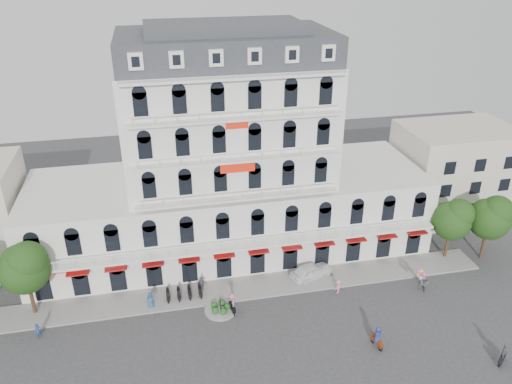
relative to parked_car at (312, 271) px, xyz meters
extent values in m
plane|color=#38383A|center=(-7.56, -9.50, -0.82)|extent=(120.00, 120.00, 0.00)
cube|color=gray|center=(-7.56, -0.50, -0.74)|extent=(53.00, 4.00, 0.16)
cube|color=silver|center=(-7.56, 8.50, 3.68)|extent=(45.00, 14.00, 9.00)
cube|color=silver|center=(-7.56, 8.50, 14.68)|extent=(22.00, 12.00, 13.00)
cube|color=#2D3035|center=(-7.56, 8.50, 22.68)|extent=(21.56, 11.76, 3.00)
cube|color=#2D3035|center=(-7.56, 8.50, 24.58)|extent=(15.84, 8.64, 0.80)
cube|color=#A81514|center=(-7.56, 1.00, 2.68)|extent=(40.50, 1.00, 0.15)
cube|color=red|center=(-7.56, 2.38, 12.18)|extent=(3.50, 0.10, 1.40)
cube|color=beige|center=(22.44, 10.50, 5.18)|extent=(14.00, 10.00, 12.00)
cylinder|color=gray|center=(-10.56, -3.50, -0.70)|extent=(3.20, 3.20, 0.24)
cylinder|color=black|center=(-10.56, -3.50, 0.08)|extent=(0.08, 0.08, 1.40)
sphere|color=#1D4F1A|center=(-9.86, -3.50, -0.37)|extent=(0.70, 0.70, 0.70)
sphere|color=#1D4F1A|center=(-10.34, -2.84, -0.37)|extent=(0.70, 0.70, 0.70)
sphere|color=#1D4F1A|center=(-11.12, -3.08, -0.37)|extent=(0.70, 0.70, 0.70)
sphere|color=#1D4F1A|center=(-11.14, -3.90, -0.37)|extent=(0.70, 0.70, 0.70)
sphere|color=#1D4F1A|center=(-10.36, -4.17, -0.37)|extent=(0.70, 0.70, 0.70)
cylinder|color=#382314|center=(-28.56, 0.00, 1.05)|extent=(0.36, 0.36, 3.74)
sphere|color=#163611|center=(-28.56, 0.00, 4.45)|extent=(4.76, 4.76, 4.76)
sphere|color=#163611|center=(-28.06, -0.30, 5.55)|extent=(3.74, 3.74, 3.74)
sphere|color=#163611|center=(-28.96, 0.30, 5.13)|extent=(3.40, 3.40, 3.40)
cylinder|color=#382314|center=(16.44, 0.50, 0.89)|extent=(0.36, 0.36, 3.43)
sphere|color=#163611|center=(16.44, 0.50, 4.01)|extent=(4.37, 4.37, 4.37)
sphere|color=#163611|center=(16.94, 0.20, 5.03)|extent=(3.43, 3.43, 3.43)
sphere|color=#163611|center=(16.04, 0.80, 4.64)|extent=(3.12, 3.12, 3.12)
cylinder|color=#382314|center=(20.44, -0.50, 1.00)|extent=(0.36, 0.36, 3.65)
sphere|color=#163611|center=(20.44, -0.50, 4.32)|extent=(4.65, 4.65, 4.65)
sphere|color=#163611|center=(20.94, -0.80, 5.40)|extent=(3.65, 3.65, 3.65)
sphere|color=#163611|center=(20.04, -0.20, 4.99)|extent=(3.32, 3.32, 3.32)
imported|color=white|center=(0.00, 0.00, 0.00)|extent=(5.19, 3.24, 1.65)
cube|color=brown|center=(2.58, -11.29, -0.27)|extent=(0.68, 1.54, 0.35)
torus|color=black|center=(2.46, -10.75, -0.54)|extent=(0.25, 0.61, 0.60)
torus|color=black|center=(2.70, -11.82, -0.54)|extent=(0.25, 0.61, 0.60)
imported|color=navy|center=(2.58, -11.29, 0.52)|extent=(0.75, 0.98, 1.79)
cube|color=black|center=(12.44, -15.40, -0.27)|extent=(1.38, 1.22, 0.35)
torus|color=black|center=(12.01, -15.75, -0.54)|extent=(0.54, 0.47, 0.60)
torus|color=black|center=(12.86, -15.05, -0.54)|extent=(0.54, 0.47, 0.60)
imported|color=slate|center=(12.44, -15.40, 0.46)|extent=(1.02, 0.94, 1.68)
cube|color=black|center=(-9.43, -3.86, -0.27)|extent=(0.52, 1.53, 0.35)
torus|color=black|center=(-9.36, -4.40, -0.54)|extent=(0.19, 0.61, 0.60)
torus|color=black|center=(-9.49, -3.31, -0.54)|extent=(0.19, 0.61, 0.60)
imported|color=#D6718A|center=(-9.43, -3.86, 0.47)|extent=(0.75, 1.15, 1.69)
imported|color=#275476|center=(-17.31, -1.58, 0.09)|extent=(1.01, 0.79, 1.83)
imported|color=#4E4F55|center=(-12.00, 0.00, 0.09)|extent=(1.14, 0.67, 1.82)
imported|color=pink|center=(1.85, -3.22, -0.02)|extent=(1.20, 1.07, 1.61)
imported|color=navy|center=(-27.56, -3.76, -0.01)|extent=(0.71, 0.62, 1.63)
imported|color=slate|center=(10.76, -4.83, 0.07)|extent=(0.68, 0.87, 1.78)
cylinder|color=black|center=(10.36, -4.53, 0.18)|extent=(0.04, 0.04, 2.00)
sphere|color=#E54C99|center=(10.71, -4.53, 1.18)|extent=(0.44, 0.44, 0.44)
sphere|color=yellow|center=(10.54, -4.22, 1.39)|extent=(0.44, 0.44, 0.44)
sphere|color=#994CD8|center=(10.19, -4.22, 1.40)|extent=(0.44, 0.44, 0.44)
sphere|color=orange|center=(10.01, -4.53, 1.21)|extent=(0.44, 0.44, 0.44)
sphere|color=#4CB2E5|center=(10.19, -4.83, 0.99)|extent=(0.44, 0.44, 0.44)
sphere|color=#D8334C|center=(10.54, -4.83, 0.94)|extent=(0.44, 0.44, 0.44)
camera|label=1|loc=(-15.24, -42.45, 32.13)|focal=35.00mm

